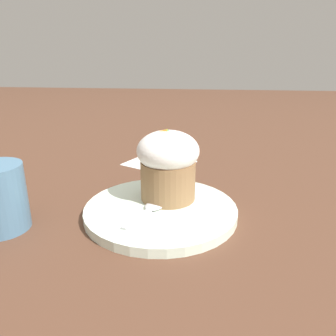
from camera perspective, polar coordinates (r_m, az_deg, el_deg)
ground_plane at (r=0.55m, az=-1.27°, el=-8.10°), size 4.00×4.00×0.00m
dessert_plate at (r=0.55m, az=-1.27°, el=-7.39°), size 0.25×0.25×0.02m
carrot_cake at (r=0.55m, az=-0.00°, el=0.71°), size 0.11×0.11×0.12m
spoon at (r=0.53m, az=-3.10°, el=-7.12°), size 0.06×0.10×0.01m
paper_napkin at (r=0.80m, az=-1.54°, el=0.90°), size 0.19×0.18×0.00m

